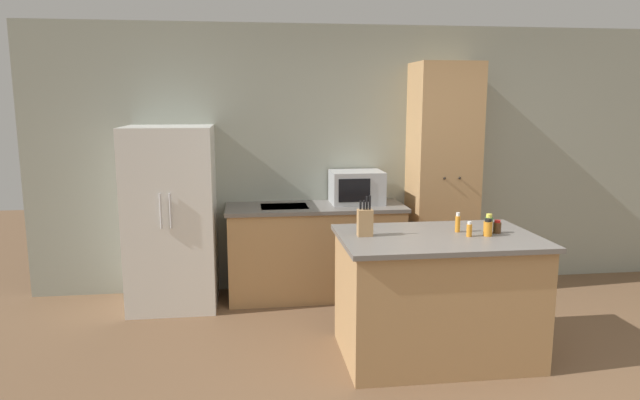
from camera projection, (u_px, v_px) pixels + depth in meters
ground_plane at (484, 391)px, 3.73m from camera, size 14.00×14.00×0.00m
wall_back at (396, 158)px, 5.78m from camera, size 7.20×0.06×2.60m
refrigerator at (172, 217)px, 5.19m from camera, size 0.78×0.75×1.65m
back_counter at (315, 251)px, 5.50m from camera, size 1.70×0.63×0.89m
pantry_cabinet at (442, 179)px, 5.58m from camera, size 0.61×0.54×2.23m
kitchen_island at (436, 296)px, 4.19m from camera, size 1.43×0.94×0.92m
microwave at (357, 187)px, 5.52m from camera, size 0.50×0.40×0.31m
knife_block at (365, 222)px, 4.08m from camera, size 0.11×0.08×0.29m
spice_bottle_tall_dark at (488, 228)px, 4.09m from camera, size 0.06×0.06×0.13m
spice_bottle_short_red at (489, 225)px, 4.15m from camera, size 0.05×0.05×0.15m
spice_bottle_amber_oil at (497, 227)px, 4.17m from camera, size 0.06×0.06×0.10m
spice_bottle_green_herb at (469, 230)px, 4.07m from camera, size 0.04×0.04×0.11m
spice_bottle_pale_salt at (458, 223)px, 4.21m from camera, size 0.04×0.04×0.15m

